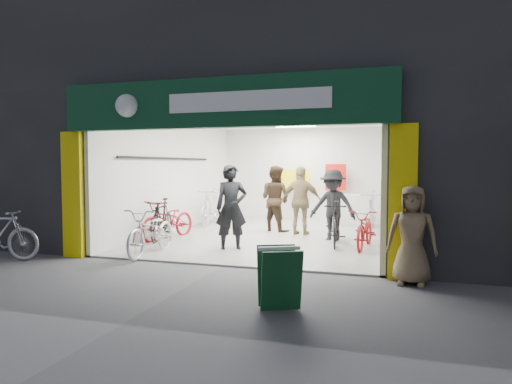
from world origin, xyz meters
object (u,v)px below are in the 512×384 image
at_px(bike_left_front, 152,231).
at_px(pedestrian_near, 412,235).
at_px(bike_right_front, 336,224).
at_px(sandwich_board, 279,276).

distance_m(bike_left_front, pedestrian_near, 5.29).
distance_m(bike_right_front, pedestrian_near, 3.52).
height_order(bike_left_front, sandwich_board, bike_left_front).
height_order(bike_right_front, pedestrian_near, pedestrian_near).
xyz_separation_m(bike_left_front, sandwich_board, (3.48, -2.78, -0.06)).
xyz_separation_m(pedestrian_near, sandwich_board, (-1.72, -1.88, -0.35)).
distance_m(pedestrian_near, sandwich_board, 2.57).
bearing_deg(bike_right_front, bike_left_front, -153.65).
relative_size(bike_left_front, bike_right_front, 1.10).
bearing_deg(bike_left_front, sandwich_board, -40.34).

